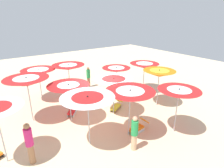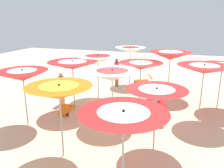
{
  "view_description": "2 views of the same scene",
  "coord_description": "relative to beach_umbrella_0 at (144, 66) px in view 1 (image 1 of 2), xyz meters",
  "views": [
    {
      "loc": [
        5.06,
        8.33,
        5.51
      ],
      "look_at": [
        -1.63,
        -0.96,
        1.21
      ],
      "focal_mm": 30.08,
      "sensor_mm": 36.0,
      "label": 1
    },
    {
      "loc": [
        -9.23,
        -2.23,
        4.2
      ],
      "look_at": [
        1.37,
        1.16,
        0.98
      ],
      "focal_mm": 36.82,
      "sensor_mm": 36.0,
      "label": 2
    }
  ],
  "objects": [
    {
      "name": "ground",
      "position": [
        4.56,
        1.01,
        -2.0
      ],
      "size": [
        38.05,
        38.05,
        0.04
      ],
      "primitive_type": "cube",
      "color": "beige"
    },
    {
      "name": "beach_umbrella_0",
      "position": [
        0.0,
        0.0,
        0.0
      ],
      "size": [
        2.1,
        2.1,
        2.21
      ],
      "color": "#B2B2B7",
      "rests_on": "ground"
    },
    {
      "name": "beach_umbrella_1",
      "position": [
        2.2,
        -0.47,
        -0.04
      ],
      "size": [
        1.94,
        1.94,
        2.14
      ],
      "color": "#B2B2B7",
      "rests_on": "ground"
    },
    {
      "name": "beach_umbrella_2",
      "position": [
        5.0,
        -1.99,
        0.24
      ],
      "size": [
        2.13,
        2.13,
        2.45
      ],
      "color": "#B2B2B7",
      "rests_on": "ground"
    },
    {
      "name": "beach_umbrella_3",
      "position": [
        6.69,
        -2.9,
        0.02
      ],
      "size": [
        2.18,
        2.18,
        2.2
      ],
      "color": "#B2B2B7",
      "rests_on": "ground"
    },
    {
      "name": "beach_umbrella_4",
      "position": [
        0.94,
        2.2,
        0.14
      ],
      "size": [
        1.96,
        1.96,
        2.37
      ],
      "color": "#B2B2B7",
      "rests_on": "ground"
    },
    {
      "name": "beach_umbrella_5",
      "position": [
        3.86,
        1.5,
        -0.0
      ],
      "size": [
        2.14,
        2.14,
        2.24
      ],
      "color": "#B2B2B7",
      "rests_on": "ground"
    },
    {
      "name": "beach_umbrella_6",
      "position": [
        6.22,
        0.8,
        -0.03
      ],
      "size": [
        2.17,
        2.17,
        2.18
      ],
      "color": "#B2B2B7",
      "rests_on": "ground"
    },
    {
      "name": "beach_umbrella_7",
      "position": [
        7.91,
        -0.47,
        0.28
      ],
      "size": [
        2.24,
        2.24,
        2.53
      ],
      "color": "#B2B2B7",
      "rests_on": "ground"
    },
    {
      "name": "beach_umbrella_8",
      "position": [
        2.48,
        4.69,
        0.08
      ],
      "size": [
        1.96,
        1.96,
        2.31
      ],
      "color": "#B2B2B7",
      "rests_on": "ground"
    },
    {
      "name": "beach_umbrella_9",
      "position": [
        4.48,
        3.57,
        0.16
      ],
      "size": [
        2.25,
        2.25,
        2.37
      ],
      "color": "#B2B2B7",
      "rests_on": "ground"
    },
    {
      "name": "beach_umbrella_10",
      "position": [
        6.35,
        3.08,
        0.17
      ],
      "size": [
        2.27,
        2.27,
        2.38
      ],
      "color": "#B2B2B7",
      "rests_on": "ground"
    },
    {
      "name": "lounger_0",
      "position": [
        5.77,
        -0.0,
        -1.78
      ],
      "size": [
        1.08,
        1.2,
        0.53
      ],
      "rotation": [
        0.0,
        0.0,
        7.16
      ],
      "color": "silver",
      "rests_on": "ground"
    },
    {
      "name": "lounger_1",
      "position": [
        3.41,
        1.16,
        -1.78
      ],
      "size": [
        1.2,
        0.89,
        0.55
      ],
      "rotation": [
        0.0,
        0.0,
        6.8
      ],
      "color": "olive",
      "rests_on": "ground"
    },
    {
      "name": "lounger_3",
      "position": [
        3.9,
        3.62,
        -1.76
      ],
      "size": [
        1.24,
        0.48,
        0.6
      ],
      "rotation": [
        0.0,
        0.0,
        6.38
      ],
      "color": "silver",
      "rests_on": "ground"
    },
    {
      "name": "beachgoer_0",
      "position": [
        8.74,
        2.76,
        -1.04
      ],
      "size": [
        0.3,
        0.3,
        1.78
      ],
      "rotation": [
        0.0,
        0.0,
        5.12
      ],
      "color": "#A3704C",
      "rests_on": "ground"
    },
    {
      "name": "beachgoer_1",
      "position": [
        2.94,
        -3.11,
        -1.11
      ],
      "size": [
        0.3,
        0.3,
        1.65
      ],
      "rotation": [
        0.0,
        0.0,
        0.53
      ],
      "color": "#A3704C",
      "rests_on": "ground"
    },
    {
      "name": "beachgoer_2",
      "position": [
        4.98,
        4.51,
        -1.14
      ],
      "size": [
        0.3,
        0.3,
        1.62
      ],
      "rotation": [
        0.0,
        0.0,
        4.47
      ],
      "color": "#D8A87F",
      "rests_on": "ground"
    },
    {
      "name": "beach_ball",
      "position": [
        3.86,
        -0.54,
        -1.85
      ],
      "size": [
        0.24,
        0.24,
        0.24
      ],
      "primitive_type": "sphere",
      "color": "red",
      "rests_on": "ground"
    }
  ]
}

